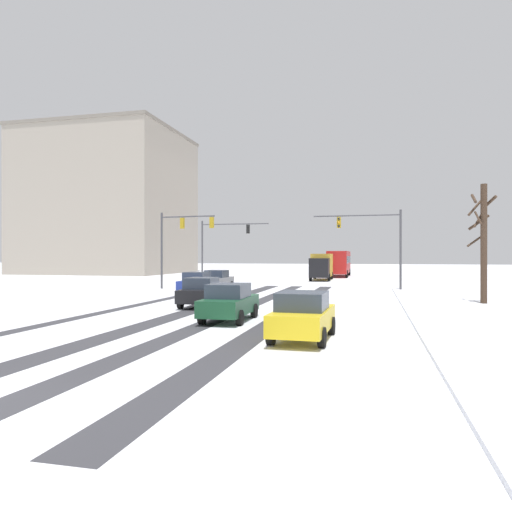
{
  "coord_description": "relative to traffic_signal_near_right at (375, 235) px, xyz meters",
  "views": [
    {
      "loc": [
        7.68,
        -7.36,
        2.85
      ],
      "look_at": [
        0.0,
        24.03,
        2.8
      ],
      "focal_mm": 33.47,
      "sensor_mm": 36.0,
      "label": 1
    }
  ],
  "objects": [
    {
      "name": "car_black_third",
      "position": [
        -9.38,
        -14.78,
        -3.67
      ],
      "size": [
        2.01,
        4.19,
        1.62
      ],
      "color": "black",
      "rests_on": "ground"
    },
    {
      "name": "bare_tree_sidewalk_mid",
      "position": [
        6.19,
        -9.03,
        -0.65
      ],
      "size": [
        1.7,
        1.52,
        7.08
      ],
      "color": "#423023",
      "rests_on": "ground"
    },
    {
      "name": "traffic_signal_far_left",
      "position": [
        -15.67,
        7.96,
        0.01
      ],
      "size": [
        7.29,
        0.38,
        6.5
      ],
      "color": "#47474C",
      "rests_on": "ground"
    },
    {
      "name": "wheel_track_right_lane",
      "position": [
        -4.27,
        -15.19,
        -4.48
      ],
      "size": [
        1.04,
        37.76,
        0.01
      ],
      "primitive_type": "cube",
      "color": "#38383D",
      "rests_on": "ground"
    },
    {
      "name": "sidewalk_kerb_right",
      "position": [
        3.39,
        -16.91,
        -4.43
      ],
      "size": [
        4.0,
        37.76,
        0.12
      ],
      "primitive_type": "cube",
      "color": "white",
      "rests_on": "ground"
    },
    {
      "name": "box_truck_delivery",
      "position": [
        -5.9,
        15.32,
        -2.85
      ],
      "size": [
        2.42,
        7.44,
        3.02
      ],
      "color": "black",
      "rests_on": "ground"
    },
    {
      "name": "car_grey_lead",
      "position": [
        -12.72,
        -2.08,
        -3.67
      ],
      "size": [
        1.84,
        4.1,
        1.62
      ],
      "color": "slate",
      "rests_on": "ground"
    },
    {
      "name": "wheel_track_oncoming",
      "position": [
        -13.25,
        -15.19,
        -4.48
      ],
      "size": [
        0.78,
        37.76,
        0.01
      ],
      "primitive_type": "cube",
      "color": "#38383D",
      "rests_on": "ground"
    },
    {
      "name": "traffic_signal_near_left",
      "position": [
        -16.05,
        -2.14,
        0.11
      ],
      "size": [
        4.98,
        0.59,
        6.5
      ],
      "color": "#47474C",
      "rests_on": "ground"
    },
    {
      "name": "office_building_far_left_block",
      "position": [
        -41.66,
        29.48,
        6.77
      ],
      "size": [
        23.22,
        20.6,
        22.5
      ],
      "color": "#A89E8E",
      "rests_on": "ground"
    },
    {
      "name": "bus_oncoming",
      "position": [
        -4.55,
        25.31,
        -2.5
      ],
      "size": [
        2.68,
        11.0,
        3.38
      ],
      "color": "#B21E1E",
      "rests_on": "ground"
    },
    {
      "name": "car_dark_green_fourth",
      "position": [
        -6.24,
        -19.89,
        -3.67
      ],
      "size": [
        1.87,
        4.12,
        1.62
      ],
      "color": "#194C2D",
      "rests_on": "ground"
    },
    {
      "name": "wheel_track_left_lane",
      "position": [
        -9.18,
        -15.19,
        -4.48
      ],
      "size": [
        1.15,
        37.76,
        0.01
      ],
      "primitive_type": "cube",
      "color": "#38383D",
      "rests_on": "ground"
    },
    {
      "name": "wheel_track_center",
      "position": [
        -6.92,
        -15.19,
        -4.48
      ],
      "size": [
        1.01,
        37.76,
        0.01
      ],
      "primitive_type": "cube",
      "color": "#38383D",
      "rests_on": "ground"
    },
    {
      "name": "car_blue_second",
      "position": [
        -12.72,
        -6.71,
        -3.67
      ],
      "size": [
        1.86,
        4.11,
        1.62
      ],
      "color": "#233899",
      "rests_on": "ground"
    },
    {
      "name": "car_yellow_cab_fifth",
      "position": [
        -2.47,
        -23.73,
        -3.67
      ],
      "size": [
        1.94,
        4.15,
        1.62
      ],
      "color": "yellow",
      "rests_on": "ground"
    },
    {
      "name": "traffic_signal_near_right",
      "position": [
        0.0,
        0.0,
        0.0
      ],
      "size": [
        7.05,
        0.38,
        6.5
      ],
      "color": "#47474C",
      "rests_on": "ground"
    }
  ]
}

